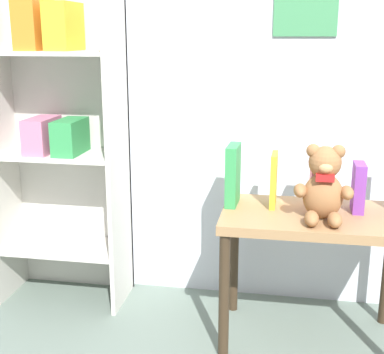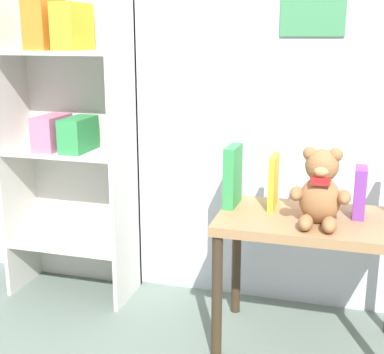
{
  "view_description": "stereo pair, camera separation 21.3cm",
  "coord_description": "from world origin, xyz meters",
  "px_view_note": "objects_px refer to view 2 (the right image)",
  "views": [
    {
      "loc": [
        0.21,
        -1.05,
        1.18
      ],
      "look_at": [
        -0.16,
        0.98,
        0.64
      ],
      "focal_mm": 50.0,
      "sensor_mm": 36.0,
      "label": 1
    },
    {
      "loc": [
        0.41,
        -1.0,
        1.18
      ],
      "look_at": [
        -0.16,
        0.98,
        0.64
      ],
      "focal_mm": 50.0,
      "sensor_mm": 36.0,
      "label": 2
    }
  ],
  "objects_px": {
    "book_standing_yellow": "(274,182)",
    "book_standing_pink": "(316,183)",
    "display_table": "(312,237)",
    "book_standing_purple": "(360,192)",
    "bookshelf_side": "(70,128)",
    "book_standing_green": "(233,176)",
    "teddy_bear": "(320,190)"
  },
  "relations": [
    {
      "from": "book_standing_yellow",
      "to": "book_standing_pink",
      "type": "relative_size",
      "value": 0.93
    },
    {
      "from": "bookshelf_side",
      "to": "display_table",
      "type": "distance_m",
      "value": 1.17
    },
    {
      "from": "teddy_bear",
      "to": "book_standing_green",
      "type": "height_order",
      "value": "teddy_bear"
    },
    {
      "from": "bookshelf_side",
      "to": "book_standing_yellow",
      "type": "relative_size",
      "value": 6.44
    },
    {
      "from": "display_table",
      "to": "book_standing_purple",
      "type": "height_order",
      "value": "book_standing_purple"
    },
    {
      "from": "display_table",
      "to": "book_standing_yellow",
      "type": "height_order",
      "value": "book_standing_yellow"
    },
    {
      "from": "bookshelf_side",
      "to": "book_standing_green",
      "type": "distance_m",
      "value": 0.8
    },
    {
      "from": "book_standing_green",
      "to": "teddy_bear",
      "type": "bearing_deg",
      "value": -18.5
    },
    {
      "from": "book_standing_pink",
      "to": "display_table",
      "type": "bearing_deg",
      "value": -90.86
    },
    {
      "from": "book_standing_green",
      "to": "book_standing_pink",
      "type": "relative_size",
      "value": 1.05
    },
    {
      "from": "bookshelf_side",
      "to": "book_standing_pink",
      "type": "distance_m",
      "value": 1.12
    },
    {
      "from": "bookshelf_side",
      "to": "teddy_bear",
      "type": "height_order",
      "value": "bookshelf_side"
    },
    {
      "from": "book_standing_green",
      "to": "book_standing_yellow",
      "type": "distance_m",
      "value": 0.16
    },
    {
      "from": "display_table",
      "to": "book_standing_green",
      "type": "relative_size",
      "value": 2.92
    },
    {
      "from": "bookshelf_side",
      "to": "book_standing_yellow",
      "type": "xyz_separation_m",
      "value": [
        0.94,
        -0.14,
        -0.14
      ]
    },
    {
      "from": "bookshelf_side",
      "to": "display_table",
      "type": "bearing_deg",
      "value": -10.75
    },
    {
      "from": "book_standing_pink",
      "to": "book_standing_purple",
      "type": "xyz_separation_m",
      "value": [
        0.16,
        -0.0,
        -0.02
      ]
    },
    {
      "from": "display_table",
      "to": "book_standing_green",
      "type": "height_order",
      "value": "book_standing_green"
    },
    {
      "from": "book_standing_yellow",
      "to": "book_standing_pink",
      "type": "xyz_separation_m",
      "value": [
        0.16,
        -0.01,
        0.01
      ]
    },
    {
      "from": "book_standing_purple",
      "to": "bookshelf_side",
      "type": "bearing_deg",
      "value": 173.87
    },
    {
      "from": "teddy_bear",
      "to": "book_standing_pink",
      "type": "relative_size",
      "value": 1.22
    },
    {
      "from": "display_table",
      "to": "bookshelf_side",
      "type": "bearing_deg",
      "value": 169.25
    },
    {
      "from": "book_standing_pink",
      "to": "book_standing_purple",
      "type": "relative_size",
      "value": 1.22
    },
    {
      "from": "teddy_bear",
      "to": "book_standing_purple",
      "type": "bearing_deg",
      "value": 41.94
    },
    {
      "from": "teddy_bear",
      "to": "bookshelf_side",
      "type": "bearing_deg",
      "value": 166.33
    },
    {
      "from": "display_table",
      "to": "book_standing_yellow",
      "type": "bearing_deg",
      "value": 156.03
    },
    {
      "from": "teddy_bear",
      "to": "book_standing_purple",
      "type": "height_order",
      "value": "teddy_bear"
    },
    {
      "from": "teddy_bear",
      "to": "book_standing_purple",
      "type": "distance_m",
      "value": 0.19
    },
    {
      "from": "book_standing_green",
      "to": "book_standing_yellow",
      "type": "height_order",
      "value": "book_standing_green"
    },
    {
      "from": "book_standing_yellow",
      "to": "book_standing_pink",
      "type": "height_order",
      "value": "book_standing_pink"
    },
    {
      "from": "book_standing_yellow",
      "to": "book_standing_pink",
      "type": "distance_m",
      "value": 0.16
    },
    {
      "from": "display_table",
      "to": "book_standing_purple",
      "type": "bearing_deg",
      "value": 20.35
    }
  ]
}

